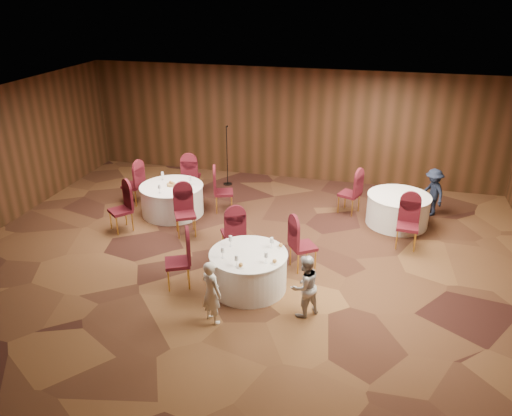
% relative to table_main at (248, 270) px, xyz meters
% --- Properties ---
extents(ground, '(12.00, 12.00, 0.00)m').
position_rel_table_main_xyz_m(ground, '(-0.37, 1.05, -0.38)').
color(ground, black).
rests_on(ground, ground).
extents(room_shell, '(12.00, 12.00, 12.00)m').
position_rel_table_main_xyz_m(room_shell, '(-0.37, 1.05, 1.59)').
color(room_shell, silver).
rests_on(room_shell, ground).
extents(table_main, '(1.47, 1.47, 0.74)m').
position_rel_table_main_xyz_m(table_main, '(0.00, 0.00, 0.00)').
color(table_main, silver).
rests_on(table_main, ground).
extents(table_left, '(1.57, 1.57, 0.74)m').
position_rel_table_main_xyz_m(table_left, '(-2.73, 2.79, -0.00)').
color(table_left, silver).
rests_on(table_left, ground).
extents(table_right, '(1.48, 1.48, 0.74)m').
position_rel_table_main_xyz_m(table_right, '(2.74, 3.56, -0.00)').
color(table_right, silver).
rests_on(table_right, ground).
extents(chairs_main, '(2.91, 2.14, 1.00)m').
position_rel_table_main_xyz_m(chairs_main, '(-0.37, 0.64, 0.12)').
color(chairs_main, '#420D13').
rests_on(chairs_main, ground).
extents(chairs_left, '(3.06, 3.19, 1.00)m').
position_rel_table_main_xyz_m(chairs_left, '(-2.75, 2.79, 0.12)').
color(chairs_left, '#420D13').
rests_on(chairs_left, ground).
extents(chairs_right, '(1.99, 2.14, 1.00)m').
position_rel_table_main_xyz_m(chairs_right, '(2.24, 3.19, 0.12)').
color(chairs_right, '#420D13').
rests_on(chairs_right, ground).
extents(tabletop_main, '(1.07, 1.04, 0.22)m').
position_rel_table_main_xyz_m(tabletop_main, '(0.14, -0.11, 0.47)').
color(tabletop_main, silver).
rests_on(tabletop_main, table_main).
extents(tabletop_left, '(0.88, 0.89, 0.22)m').
position_rel_table_main_xyz_m(tabletop_left, '(-2.73, 2.79, 0.45)').
color(tabletop_left, silver).
rests_on(tabletop_left, table_left).
extents(tabletop_right, '(0.08, 0.08, 0.22)m').
position_rel_table_main_xyz_m(tabletop_right, '(2.96, 3.32, 0.52)').
color(tabletop_right, silver).
rests_on(tabletop_right, table_right).
extents(mic_stand, '(0.24, 0.24, 1.72)m').
position_rel_table_main_xyz_m(mic_stand, '(-1.99, 5.02, 0.14)').
color(mic_stand, black).
rests_on(mic_stand, ground).
extents(woman_a, '(0.51, 0.47, 1.17)m').
position_rel_table_main_xyz_m(woman_a, '(-0.33, -1.16, 0.21)').
color(woman_a, silver).
rests_on(woman_a, ground).
extents(woman_b, '(0.71, 0.71, 1.16)m').
position_rel_table_main_xyz_m(woman_b, '(1.16, -0.58, 0.20)').
color(woman_b, '#B2B3B8').
rests_on(woman_b, ground).
extents(man_c, '(0.78, 0.90, 1.20)m').
position_rel_table_main_xyz_m(man_c, '(3.55, 4.32, 0.23)').
color(man_c, black).
rests_on(man_c, ground).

